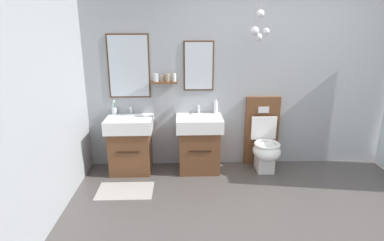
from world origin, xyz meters
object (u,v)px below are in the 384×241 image
(vanity_sink_left, at_px, (131,143))
(soap_dispenser, at_px, (216,107))
(toothbrush_cup, at_px, (114,110))
(toilet, at_px, (264,143))
(vanity_sink_right, at_px, (199,142))

(vanity_sink_left, height_order, soap_dispenser, soap_dispenser)
(vanity_sink_left, height_order, toothbrush_cup, toothbrush_cup)
(toilet, bearing_deg, toothbrush_cup, 175.58)
(toilet, bearing_deg, soap_dispenser, 165.71)
(vanity_sink_right, distance_m, toothbrush_cup, 1.26)
(vanity_sink_left, distance_m, toothbrush_cup, 0.51)
(toothbrush_cup, height_order, soap_dispenser, same)
(toilet, xyz_separation_m, toothbrush_cup, (-2.08, 0.16, 0.45))
(vanity_sink_right, xyz_separation_m, toothbrush_cup, (-1.17, 0.18, 0.42))
(vanity_sink_left, bearing_deg, toilet, 0.46)
(vanity_sink_left, relative_size, soap_dispenser, 3.75)
(toothbrush_cup, bearing_deg, vanity_sink_left, -37.36)
(toilet, relative_size, toothbrush_cup, 4.86)
(toilet, xyz_separation_m, soap_dispenser, (-0.67, 0.17, 0.48))
(vanity_sink_left, bearing_deg, soap_dispenser, 8.94)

